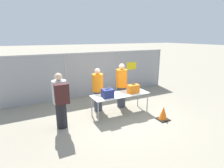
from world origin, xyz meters
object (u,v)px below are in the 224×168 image
(suitcase_orange, at_px, (133,89))
(security_worker_far, at_px, (98,89))
(security_worker_near, at_px, (121,85))
(traffic_cone, at_px, (163,114))
(suitcase_navy, at_px, (108,93))
(traveler_hooded, at_px, (61,99))
(inspection_table, at_px, (120,95))
(utility_trailer, at_px, (97,75))

(suitcase_orange, xyz_separation_m, security_worker_far, (-1.14, 0.79, -0.07))
(security_worker_near, height_order, traffic_cone, security_worker_near)
(suitcase_navy, distance_m, suitcase_orange, 1.09)
(traveler_hooded, bearing_deg, security_worker_near, 5.97)
(suitcase_orange, bearing_deg, traveler_hooded, -179.87)
(security_worker_far, bearing_deg, suitcase_orange, 145.27)
(traveler_hooded, relative_size, security_worker_near, 0.99)
(suitcase_navy, height_order, security_worker_near, security_worker_near)
(suitcase_orange, distance_m, security_worker_near, 0.73)
(suitcase_navy, relative_size, suitcase_orange, 0.86)
(inspection_table, distance_m, traffic_cone, 1.68)
(suitcase_orange, bearing_deg, suitcase_navy, -179.75)
(suitcase_orange, distance_m, traffic_cone, 1.41)
(traffic_cone, bearing_deg, suitcase_orange, 120.19)
(suitcase_orange, xyz_separation_m, traffic_cone, (0.61, -1.04, -0.73))
(traveler_hooded, distance_m, security_worker_near, 2.71)
(suitcase_orange, xyz_separation_m, traveler_hooded, (-2.73, -0.01, 0.04))
(security_worker_near, distance_m, utility_trailer, 4.68)
(traveler_hooded, xyz_separation_m, security_worker_far, (1.59, 0.80, -0.11))
(inspection_table, relative_size, traveler_hooded, 1.21)
(suitcase_orange, height_order, traveler_hooded, traveler_hooded)
(suitcase_orange, distance_m, security_worker_far, 1.39)
(security_worker_far, xyz_separation_m, utility_trailer, (1.81, 4.51, -0.46))
(inspection_table, height_order, traffic_cone, inspection_table)
(suitcase_navy, bearing_deg, security_worker_far, 93.58)
(suitcase_navy, xyz_separation_m, suitcase_orange, (1.09, 0.00, 0.01))
(suitcase_navy, distance_m, traffic_cone, 2.12)
(traveler_hooded, bearing_deg, utility_trailer, 47.86)
(traveler_hooded, xyz_separation_m, security_worker_near, (2.62, 0.72, -0.05))
(inspection_table, distance_m, security_worker_far, 0.94)
(traveler_hooded, relative_size, security_worker_far, 1.06)
(traveler_hooded, distance_m, traffic_cone, 3.57)
(utility_trailer, bearing_deg, traveler_hooded, -122.65)
(suitcase_navy, bearing_deg, inspection_table, 10.49)
(security_worker_near, bearing_deg, suitcase_orange, 87.12)
(suitcase_orange, relative_size, traffic_cone, 0.91)
(suitcase_navy, distance_m, utility_trailer, 5.61)
(utility_trailer, bearing_deg, security_worker_near, -99.69)
(inspection_table, xyz_separation_m, security_worker_near, (0.40, 0.61, 0.21))
(security_worker_near, relative_size, utility_trailer, 0.42)
(suitcase_navy, distance_m, security_worker_far, 0.80)
(suitcase_navy, distance_m, traveler_hooded, 1.64)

